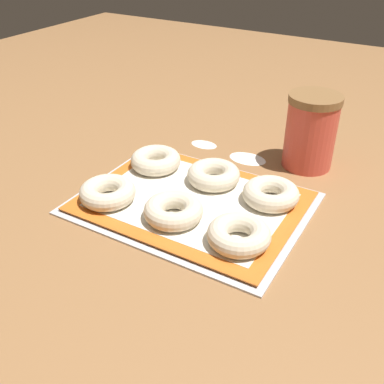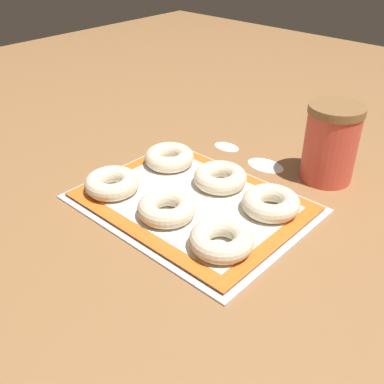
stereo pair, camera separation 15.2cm
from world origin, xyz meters
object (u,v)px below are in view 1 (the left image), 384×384
at_px(bagel_back_right, 271,194).
at_px(flour_canister, 311,131).
at_px(bagel_front_right, 239,235).
at_px(baking_tray, 192,203).
at_px(bagel_back_left, 156,160).
at_px(bagel_back_center, 214,175).
at_px(bagel_front_center, 173,210).
at_px(bagel_front_left, 108,192).

relative_size(bagel_back_right, flour_canister, 0.66).
distance_m(bagel_front_right, bagel_back_right, 0.14).
xyz_separation_m(baking_tray, bagel_back_right, (0.13, 0.07, 0.02)).
bearing_deg(bagel_back_left, flour_canister, 35.89).
relative_size(baking_tray, bagel_back_center, 3.99).
xyz_separation_m(bagel_front_right, flour_canister, (0.00, 0.34, 0.05)).
height_order(bagel_front_center, bagel_back_center, same).
relative_size(baking_tray, bagel_front_left, 3.99).
distance_m(bagel_back_right, flour_canister, 0.20).
xyz_separation_m(baking_tray, bagel_front_left, (-0.14, -0.08, 0.02)).
height_order(baking_tray, bagel_back_left, bagel_back_left).
relative_size(bagel_front_right, bagel_back_center, 1.00).
xyz_separation_m(bagel_front_center, flour_canister, (0.14, 0.34, 0.05)).
bearing_deg(flour_canister, bagel_back_left, -144.11).
bearing_deg(bagel_front_center, baking_tray, 92.22).
distance_m(bagel_front_left, flour_canister, 0.45).
bearing_deg(bagel_back_left, bagel_front_center, -46.29).
xyz_separation_m(bagel_back_right, flour_canister, (0.01, 0.20, 0.05)).
bearing_deg(bagel_back_right, flour_canister, 87.97).
height_order(bagel_back_center, flour_canister, flour_canister).
bearing_deg(bagel_front_right, bagel_back_center, 130.14).
bearing_deg(baking_tray, bagel_front_left, -149.25).
xyz_separation_m(bagel_front_left, bagel_front_center, (0.14, 0.01, 0.00)).
bearing_deg(bagel_back_left, bagel_front_left, -92.29).
distance_m(bagel_front_left, bagel_back_right, 0.31).
relative_size(bagel_front_right, bagel_back_right, 1.00).
bearing_deg(bagel_front_left, bagel_back_center, 48.41).
distance_m(bagel_front_left, bagel_front_right, 0.27).
distance_m(bagel_front_center, bagel_back_left, 0.19).
bearing_deg(flour_canister, bagel_back_center, -125.48).
bearing_deg(bagel_front_left, flour_canister, 51.57).
bearing_deg(bagel_front_center, bagel_front_left, -175.13).
bearing_deg(bagel_back_center, flour_canister, 54.52).
relative_size(bagel_front_left, bagel_front_right, 1.00).
distance_m(baking_tray, bagel_front_right, 0.15).
xyz_separation_m(baking_tray, bagel_back_center, (0.00, 0.08, 0.02)).
xyz_separation_m(bagel_front_right, bagel_back_left, (-0.26, 0.14, 0.00)).
relative_size(bagel_back_left, flour_canister, 0.66).
relative_size(baking_tray, bagel_front_center, 3.99).
bearing_deg(bagel_front_right, bagel_front_center, 178.04).
xyz_separation_m(baking_tray, bagel_back_left, (-0.13, 0.07, 0.02)).
height_order(baking_tray, bagel_back_right, bagel_back_right).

